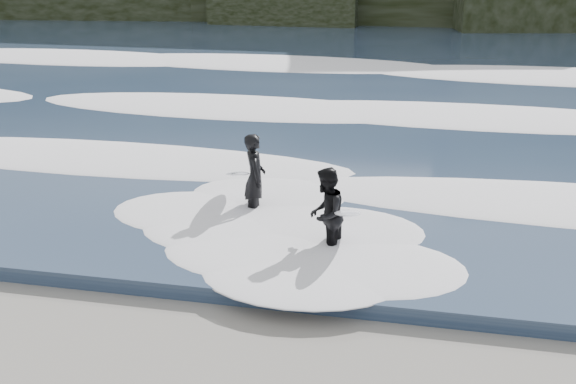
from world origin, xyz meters
TOP-DOWN VIEW (x-y plane):
  - sea at (0.00, 29.00)m, footprint 90.00×52.00m
  - foam_near at (0.00, 9.00)m, footprint 60.00×3.20m
  - foam_mid at (0.00, 16.00)m, footprint 60.00×4.00m
  - foam_far at (0.00, 25.00)m, footprint 60.00×4.80m
  - surfer_left at (-1.09, 6.96)m, footprint 1.27×1.98m
  - surfer_right at (0.84, 5.23)m, footprint 1.12×1.83m

SIDE VIEW (x-z plane):
  - sea at x=0.00m, z-range 0.00..0.30m
  - foam_near at x=0.00m, z-range 0.30..0.50m
  - foam_mid at x=0.00m, z-range 0.30..0.54m
  - foam_far at x=0.00m, z-range 0.30..0.60m
  - surfer_right at x=0.84m, z-range 0.01..1.83m
  - surfer_left at x=-1.09m, z-range 0.01..1.94m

